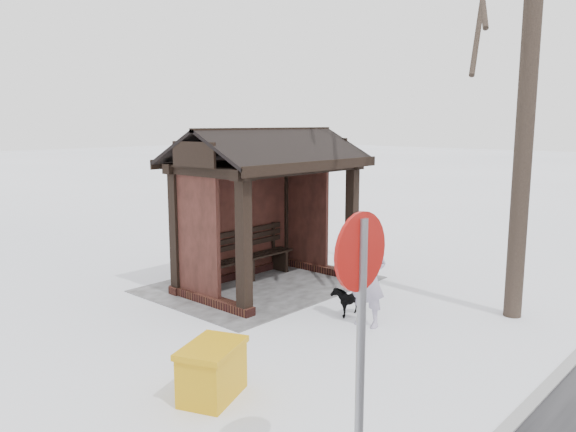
% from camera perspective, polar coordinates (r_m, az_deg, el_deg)
% --- Properties ---
extents(ground, '(120.00, 120.00, 0.00)m').
position_cam_1_polar(ground, '(11.13, -1.98, -7.15)').
color(ground, white).
rests_on(ground, ground).
extents(kerb, '(120.00, 0.15, 0.06)m').
position_cam_1_polar(kerb, '(8.50, 26.57, -13.48)').
color(kerb, gray).
rests_on(kerb, ground).
extents(trampled_patch, '(4.20, 3.20, 0.02)m').
position_cam_1_polar(trampled_patch, '(11.26, -2.72, -6.92)').
color(trampled_patch, gray).
rests_on(trampled_patch, ground).
extents(bus_shelter, '(3.60, 2.40, 3.09)m').
position_cam_1_polar(bus_shelter, '(10.82, -2.65, 4.07)').
color(bus_shelter, '#351613').
rests_on(bus_shelter, ground).
extents(pedestrian, '(0.46, 0.63, 1.59)m').
position_cam_1_polar(pedestrian, '(8.92, 8.16, -6.15)').
color(pedestrian, '#9F95AF').
rests_on(pedestrian, ground).
extents(dog, '(0.63, 0.34, 0.51)m').
position_cam_1_polar(dog, '(9.53, 6.15, -8.46)').
color(dog, black).
rests_on(dog, ground).
extents(grit_bin, '(1.00, 0.85, 0.65)m').
position_cam_1_polar(grit_bin, '(6.82, -7.71, -15.32)').
color(grit_bin, '#C58D0B').
rests_on(grit_bin, ground).
extents(road_sign, '(0.64, 0.10, 2.50)m').
position_cam_1_polar(road_sign, '(4.53, 7.33, -8.49)').
color(road_sign, gray).
rests_on(road_sign, ground).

